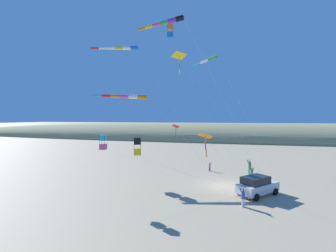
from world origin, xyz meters
name	(u,v)px	position (x,y,z in m)	size (l,w,h in m)	color
ground_plane	(223,185)	(0.00, 0.00, 0.00)	(600.00, 600.00, 0.00)	tan
dune_ridge_grassy	(224,139)	(55.00, 0.00, 0.00)	(28.00, 240.00, 11.09)	#938E60
parked_car	(257,185)	(-2.54, -3.23, 0.95)	(4.41, 4.28, 1.85)	silver
cooler_box	(260,187)	(-0.26, -3.88, 0.21)	(0.62, 0.42, 0.42)	purple
person_adult_flyer	(250,167)	(5.77, -3.37, 1.05)	(0.69, 0.68, 1.93)	#3D7F51
person_child_green_jacket	(252,173)	(3.02, -3.36, 0.86)	(0.55, 0.49, 1.58)	#3D7F51
person_child_grey_jacket	(210,166)	(6.45, 1.82, 0.71)	(0.30, 0.39, 1.30)	#B72833
person_bystander_far	(243,196)	(-5.85, -1.71, 0.89)	(0.58, 0.57, 1.63)	silver
kite_box_purple_drifting	(170,31)	(7.52, 7.74, 20.15)	(5.51, 13.00, 21.11)	orange
kite_delta_green_low_center	(179,56)	(9.57, 6.78, 17.01)	(5.73, 10.20, 17.62)	yellow
kite_box_white_trailing	(103,142)	(-6.85, 10.62, 5.20)	(5.64, 13.61, 5.88)	#1EB7C6
kite_windsock_red_high_left	(127,97)	(3.09, 12.66, 10.29)	(5.75, 18.50, 10.64)	orange
kite_delta_long_streamer_right	(206,136)	(0.36, 1.92, 5.38)	(2.89, 5.51, 5.86)	orange
kite_windsock_striped_overhead	(121,48)	(1.26, 12.59, 16.23)	(5.17, 14.93, 16.60)	blue
kite_windsock_long_streamer_left	(167,22)	(-9.56, 3.90, 14.30)	(7.49, 10.64, 14.81)	black
kite_windsock_teal_far_right	(208,60)	(12.43, 2.57, 16.83)	(11.07, 11.54, 17.38)	green
kite_box_black_fish_shape	(137,146)	(-1.50, 9.42, 4.20)	(1.78, 11.39, 5.18)	black
kite_delta_orange_high_right	(176,127)	(0.71, 5.38, 6.39)	(7.34, 7.07, 6.70)	red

